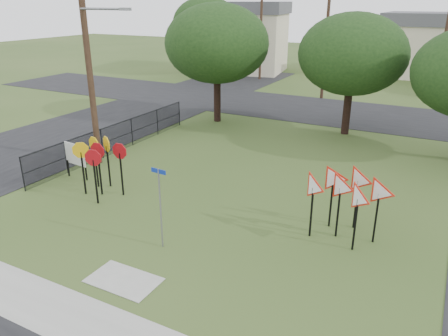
{
  "coord_description": "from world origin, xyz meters",
  "views": [
    {
      "loc": [
        7.29,
        -10.15,
        7.34
      ],
      "look_at": [
        0.32,
        3.0,
        1.6
      ],
      "focal_mm": 35.0,
      "sensor_mm": 36.0,
      "label": 1
    }
  ],
  "objects_px": {
    "stop_sign_cluster": "(99,155)",
    "yield_sign_cluster": "(347,189)",
    "info_board": "(75,156)",
    "street_name_sign": "(160,203)"
  },
  "relations": [
    {
      "from": "yield_sign_cluster",
      "to": "info_board",
      "type": "distance_m",
      "value": 11.56
    },
    {
      "from": "street_name_sign",
      "to": "yield_sign_cluster",
      "type": "xyz_separation_m",
      "value": [
        4.88,
        3.34,
        0.15
      ]
    },
    {
      "from": "stop_sign_cluster",
      "to": "info_board",
      "type": "distance_m",
      "value": 2.29
    },
    {
      "from": "stop_sign_cluster",
      "to": "yield_sign_cluster",
      "type": "height_order",
      "value": "yield_sign_cluster"
    },
    {
      "from": "street_name_sign",
      "to": "info_board",
      "type": "height_order",
      "value": "street_name_sign"
    },
    {
      "from": "street_name_sign",
      "to": "stop_sign_cluster",
      "type": "distance_m",
      "value": 5.09
    },
    {
      "from": "stop_sign_cluster",
      "to": "info_board",
      "type": "relative_size",
      "value": 1.39
    },
    {
      "from": "street_name_sign",
      "to": "info_board",
      "type": "distance_m",
      "value": 7.29
    },
    {
      "from": "street_name_sign",
      "to": "info_board",
      "type": "xyz_separation_m",
      "value": [
        -6.65,
        2.95,
        -0.49
      ]
    },
    {
      "from": "yield_sign_cluster",
      "to": "stop_sign_cluster",
      "type": "bearing_deg",
      "value": -173.47
    }
  ]
}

